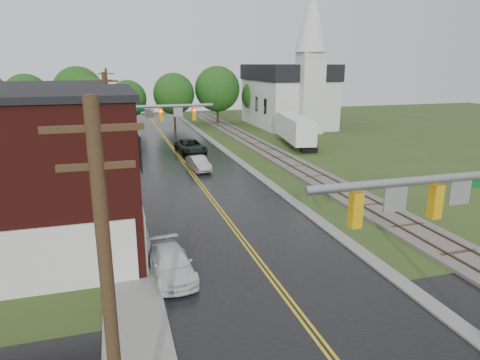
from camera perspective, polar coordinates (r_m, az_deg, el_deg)
name	(u,v)px	position (r m, az deg, el deg)	size (l,w,h in m)	color
main_road	(189,170)	(39.78, -6.76, 1.32)	(10.00, 90.00, 0.02)	black
curb_right	(231,156)	(45.69, -1.17, 3.24)	(0.80, 70.00, 0.12)	gray
sidewalk_left	(122,190)	(34.43, -15.50, -1.35)	(2.40, 50.00, 0.12)	gray
yellow_house	(52,151)	(34.96, -23.80, 3.55)	(8.00, 7.00, 6.40)	tan
darkred_building	(76,143)	(43.84, -21.04, 4.64)	(7.00, 6.00, 4.40)	#3F0F0C
church	(290,88)	(67.34, 6.73, 12.04)	(10.40, 18.40, 20.00)	silver
railroad	(272,152)	(47.07, 4.25, 3.69)	(3.20, 80.00, 0.30)	#59544C
traffic_signal_near	(454,215)	(14.86, 26.59, -4.25)	(7.34, 0.30, 7.20)	gray
traffic_signal_far	(151,122)	(35.50, -11.72, 7.60)	(7.34, 0.43, 7.20)	gray
utility_pole_a	(110,309)	(9.41, -17.00, -16.16)	(1.80, 0.28, 9.00)	#382616
utility_pole_b	(109,137)	(30.47, -17.10, 5.53)	(1.80, 0.28, 9.00)	#382616
utility_pole_c	(109,107)	(52.30, -17.11, 9.35)	(1.80, 0.28, 9.00)	#382616
tree_left_c	(37,114)	(48.81, -25.45, 7.92)	(6.00, 6.00, 7.65)	black
tree_left_e	(91,105)	(54.24, -19.31, 9.46)	(6.40, 6.40, 8.16)	black
suv_dark	(191,147)	(46.84, -6.59, 4.41)	(2.57, 5.58, 1.55)	black
sedan_silver	(199,164)	(39.42, -5.55, 2.19)	(1.37, 3.93, 1.30)	#ADADB2
pickup_white	(172,264)	(20.26, -9.10, -10.99)	(1.74, 4.29, 1.25)	white
semi_trailer	(295,128)	(51.39, 7.31, 6.87)	(4.13, 11.09, 3.51)	black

